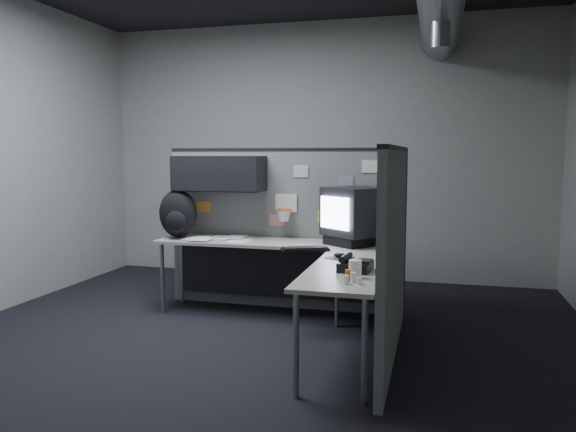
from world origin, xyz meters
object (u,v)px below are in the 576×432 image
(phone, at_px, (355,265))
(backpack, at_px, (178,214))
(monitor, at_px, (355,215))
(desk, at_px, (291,260))
(keyboard, at_px, (305,249))

(phone, height_order, backpack, backpack)
(monitor, height_order, phone, monitor)
(desk, distance_m, backpack, 1.33)
(monitor, bearing_deg, desk, -157.86)
(desk, distance_m, keyboard, 0.27)
(desk, xyz_separation_m, phone, (0.70, -0.89, 0.16))
(monitor, xyz_separation_m, backpack, (-1.78, -0.02, -0.04))
(desk, relative_size, backpack, 4.77)
(keyboard, bearing_deg, backpack, -178.19)
(monitor, bearing_deg, phone, -88.20)
(monitor, height_order, backpack, monitor)
(monitor, distance_m, keyboard, 0.64)
(desk, distance_m, monitor, 0.72)
(phone, xyz_separation_m, backpack, (-1.95, 1.16, 0.19))
(backpack, bearing_deg, keyboard, -15.51)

